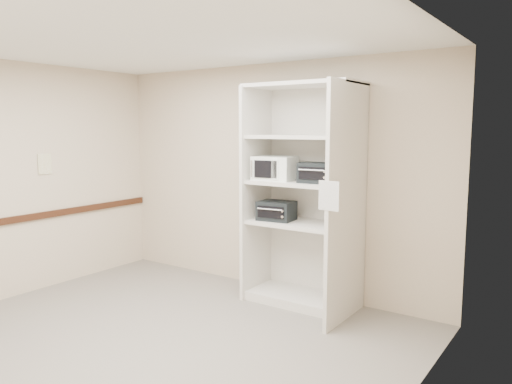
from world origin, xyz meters
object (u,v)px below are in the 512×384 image
Objects in this scene: shelving_unit at (306,203)px; toaster_oven_lower at (277,211)px; microwave at (275,168)px; toaster_oven_upper at (318,173)px.

shelving_unit reaches higher than toaster_oven_lower.
shelving_unit is 0.53m from microwave.
toaster_oven_lower is at bearing -17.99° from microwave.
shelving_unit is 0.38m from toaster_oven_upper.
microwave is 1.18× the size of toaster_oven_upper.
toaster_oven_upper is at bearing -4.82° from microwave.
toaster_oven_upper is 0.67m from toaster_oven_lower.
shelving_unit is 6.29× the size of toaster_oven_lower.
microwave is (-0.37, -0.05, 0.37)m from shelving_unit.
toaster_oven_upper is at bearing -4.22° from toaster_oven_lower.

